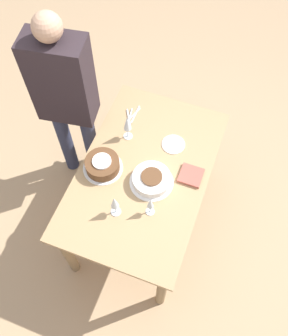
{
  "coord_description": "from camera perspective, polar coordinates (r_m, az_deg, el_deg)",
  "views": [
    {
      "loc": [
        1.16,
        0.43,
        2.95
      ],
      "look_at": [
        0.0,
        0.0,
        0.81
      ],
      "focal_mm": 40.0,
      "sensor_mm": 36.0,
      "label": 1
    }
  ],
  "objects": [
    {
      "name": "ground_plane",
      "position": [
        3.2,
        0.0,
        -7.3
      ],
      "size": [
        12.0,
        12.0,
        0.0
      ],
      "primitive_type": "plane",
      "color": "tan"
    },
    {
      "name": "dining_table",
      "position": [
        2.63,
        0.0,
        -1.93
      ],
      "size": [
        1.35,
        0.85,
        0.76
      ],
      "color": "tan",
      "rests_on": "ground_plane"
    },
    {
      "name": "cake_center_white",
      "position": [
        2.45,
        1.16,
        -1.76
      ],
      "size": [
        0.29,
        0.29,
        0.08
      ],
      "color": "white",
      "rests_on": "dining_table"
    },
    {
      "name": "cake_front_chocolate",
      "position": [
        2.51,
        -6.35,
        0.49
      ],
      "size": [
        0.27,
        0.27,
        0.1
      ],
      "color": "white",
      "rests_on": "dining_table"
    },
    {
      "name": "wine_glass_near",
      "position": [
        2.28,
        0.99,
        -5.48
      ],
      "size": [
        0.06,
        0.06,
        0.18
      ],
      "color": "silver",
      "rests_on": "dining_table"
    },
    {
      "name": "wine_glass_far",
      "position": [
        2.27,
        -4.52,
        -5.32
      ],
      "size": [
        0.07,
        0.07,
        0.2
      ],
      "color": "silver",
      "rests_on": "dining_table"
    },
    {
      "name": "wine_glass_extra",
      "position": [
        2.56,
        -2.57,
        6.72
      ],
      "size": [
        0.07,
        0.07,
        0.22
      ],
      "color": "silver",
      "rests_on": "dining_table"
    },
    {
      "name": "dessert_plate_left",
      "position": [
        2.64,
        4.5,
        3.61
      ],
      "size": [
        0.16,
        0.16,
        0.01
      ],
      "color": "white",
      "rests_on": "dining_table"
    },
    {
      "name": "fork_pile",
      "position": [
        2.77,
        -1.88,
        7.88
      ],
      "size": [
        0.22,
        0.1,
        0.01
      ],
      "color": "silver",
      "rests_on": "dining_table"
    },
    {
      "name": "napkin_stack",
      "position": [
        2.51,
        7.17,
        -1.13
      ],
      "size": [
        0.15,
        0.15,
        0.02
      ],
      "color": "#B75B4C",
      "rests_on": "dining_table"
    },
    {
      "name": "person_cutting",
      "position": [
        2.67,
        -11.9,
        10.96
      ],
      "size": [
        0.28,
        0.43,
        1.63
      ],
      "rotation": [
        0.0,
        0.0,
        1.73
      ],
      "color": "#2D334C",
      "rests_on": "ground_plane"
    }
  ]
}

